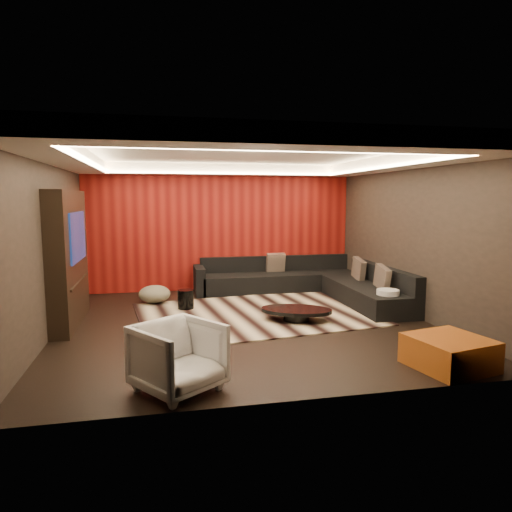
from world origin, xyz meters
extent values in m
cube|color=black|center=(0.00, 0.00, -0.01)|extent=(6.00, 6.00, 0.02)
cube|color=silver|center=(0.00, 0.00, 2.81)|extent=(6.00, 6.00, 0.02)
cube|color=black|center=(0.00, 3.01, 1.40)|extent=(6.00, 0.02, 2.80)
cube|color=black|center=(-3.01, 0.00, 1.40)|extent=(0.02, 6.00, 2.80)
cube|color=black|center=(3.01, 0.00, 1.40)|extent=(0.02, 6.00, 2.80)
cube|color=#6B0C0A|center=(0.00, 2.97, 1.40)|extent=(5.98, 0.05, 2.78)
cube|color=silver|center=(0.00, 2.70, 2.69)|extent=(6.00, 0.60, 0.22)
cube|color=silver|center=(0.00, -2.70, 2.69)|extent=(6.00, 0.60, 0.22)
cube|color=silver|center=(-2.70, 0.00, 2.69)|extent=(0.60, 4.80, 0.22)
cube|color=silver|center=(2.70, 0.00, 2.69)|extent=(0.60, 4.80, 0.22)
cube|color=#FFD899|center=(0.00, 2.36, 2.60)|extent=(4.80, 0.08, 0.04)
cube|color=#FFD899|center=(0.00, -2.36, 2.60)|extent=(4.80, 0.08, 0.04)
cube|color=#FFD899|center=(-2.36, 0.00, 2.60)|extent=(0.08, 4.80, 0.04)
cube|color=#FFD899|center=(2.36, 0.00, 2.60)|extent=(0.08, 4.80, 0.04)
cube|color=black|center=(-2.85, 0.60, 1.10)|extent=(0.30, 2.00, 2.20)
cube|color=black|center=(-2.69, 0.60, 1.45)|extent=(0.04, 1.30, 0.80)
cube|color=black|center=(-2.69, 0.60, 0.70)|extent=(0.04, 1.60, 0.04)
cube|color=tan|center=(0.25, 0.55, 0.01)|extent=(4.36, 3.50, 0.02)
cylinder|color=black|center=(0.86, -0.06, 0.12)|extent=(1.57, 1.57, 0.20)
cylinder|color=black|center=(-0.93, 1.17, 0.20)|extent=(0.35, 0.35, 0.35)
ellipsoid|color=beige|center=(-1.50, 1.80, 0.19)|extent=(0.71, 0.71, 0.34)
cylinder|color=silver|center=(2.50, -0.13, 0.24)|extent=(0.45, 0.45, 0.49)
cube|color=#9A4A13|center=(2.06, -2.50, 0.19)|extent=(1.01, 1.01, 0.38)
imported|color=silver|center=(-1.21, -2.50, 0.37)|extent=(1.13, 1.14, 0.75)
cube|color=black|center=(1.25, 2.55, 0.20)|extent=(3.50, 0.90, 0.40)
cube|color=black|center=(1.25, 2.90, 0.57)|extent=(3.50, 0.20, 0.35)
cube|color=black|center=(2.55, 0.80, 0.20)|extent=(0.90, 2.60, 0.40)
cube|color=black|center=(2.90, 0.80, 0.57)|extent=(0.20, 2.60, 0.35)
cube|color=black|center=(-0.55, 2.55, 0.30)|extent=(0.20, 0.90, 0.60)
cube|color=tan|center=(1.21, 2.71, 0.62)|extent=(0.42, 0.20, 0.44)
cube|color=tan|center=(2.64, 1.39, 0.62)|extent=(0.12, 0.50, 0.50)
cube|color=tan|center=(2.62, 0.31, 0.62)|extent=(0.12, 0.50, 0.50)
camera|label=1|loc=(-1.38, -7.28, 2.06)|focal=32.00mm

